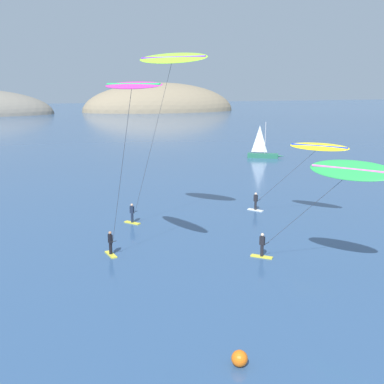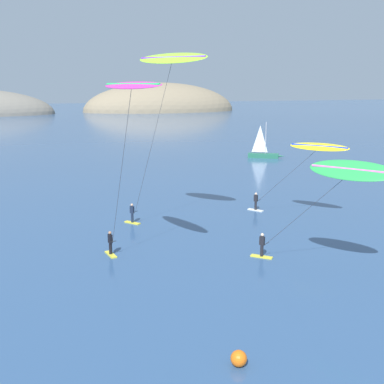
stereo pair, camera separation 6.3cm
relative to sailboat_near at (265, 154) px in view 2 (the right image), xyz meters
The scene contains 7 objects.
headland_island 135.33m from the sailboat_near, 93.28° to the left, with size 141.12×36.48×24.37m.
sailboat_near is the anchor object (origin of this frame).
kitesurfer_green 48.73m from the sailboat_near, 112.31° to the right, with size 5.99×7.81×7.20m.
kitesurfer_magenta 50.71m from the sailboat_near, 127.20° to the right, with size 3.13×7.08×11.77m.
kitesurfer_yellow 36.20m from the sailboat_near, 111.47° to the right, with size 6.03×7.78×6.74m.
kitesurfer_lime 42.93m from the sailboat_near, 128.10° to the right, with size 5.86×6.61×13.93m.
marker_buoy 59.04m from the sailboat_near, 118.64° to the right, with size 0.70×0.70×0.70m, color orange.
Camera 2 is at (-20.29, -5.79, 11.55)m, focal length 45.00 mm.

